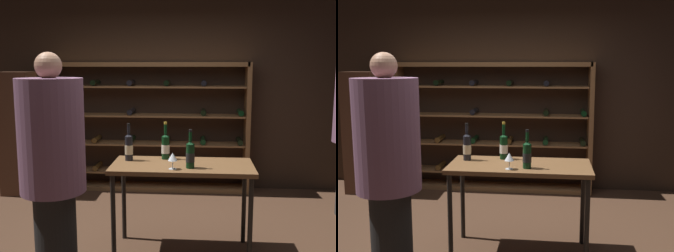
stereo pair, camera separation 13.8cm
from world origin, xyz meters
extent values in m
cube|color=#332319|center=(0.00, 2.20, 1.37)|extent=(5.88, 0.10, 2.73)
cube|color=brown|center=(-1.62, 1.99, 0.90)|extent=(0.06, 0.32, 1.80)
cube|color=brown|center=(1.10, 1.99, 0.90)|extent=(0.06, 0.32, 1.80)
cube|color=brown|center=(-0.26, 1.99, 1.77)|extent=(2.72, 0.32, 0.06)
cube|color=brown|center=(-0.26, 1.99, 0.03)|extent=(2.72, 0.32, 0.06)
cube|color=brown|center=(-0.26, 1.99, 0.27)|extent=(2.64, 0.32, 0.02)
cylinder|color=black|center=(-1.52, 1.99, 0.32)|extent=(0.08, 0.30, 0.08)
cylinder|color=#4C3314|center=(-1.02, 1.99, 0.32)|extent=(0.08, 0.30, 0.08)
cylinder|color=black|center=(-0.51, 1.99, 0.32)|extent=(0.08, 0.30, 0.08)
cylinder|color=black|center=(-0.01, 1.99, 0.32)|extent=(0.08, 0.30, 0.08)
cube|color=brown|center=(-0.26, 1.99, 0.67)|extent=(2.64, 0.32, 0.02)
cylinder|color=#4C3314|center=(-1.52, 1.99, 0.72)|extent=(0.08, 0.30, 0.08)
cylinder|color=#4C3314|center=(-1.02, 1.99, 0.72)|extent=(0.08, 0.30, 0.08)
cylinder|color=black|center=(-0.51, 1.99, 0.72)|extent=(0.08, 0.30, 0.08)
cylinder|color=#4C3314|center=(-0.01, 1.99, 0.72)|extent=(0.08, 0.30, 0.08)
cylinder|color=black|center=(0.49, 1.99, 0.72)|extent=(0.08, 0.30, 0.08)
cylinder|color=black|center=(1.00, 1.99, 0.72)|extent=(0.08, 0.30, 0.08)
cube|color=brown|center=(-0.26, 1.99, 1.07)|extent=(2.64, 0.32, 0.02)
cylinder|color=black|center=(-1.52, 1.99, 1.12)|extent=(0.08, 0.30, 0.08)
cylinder|color=black|center=(-0.51, 1.99, 1.12)|extent=(0.08, 0.30, 0.08)
cylinder|color=black|center=(0.49, 1.99, 1.12)|extent=(0.08, 0.30, 0.08)
cylinder|color=black|center=(1.00, 1.99, 1.12)|extent=(0.08, 0.30, 0.08)
cube|color=brown|center=(-0.26, 1.99, 1.47)|extent=(2.64, 0.32, 0.02)
cylinder|color=black|center=(-1.02, 1.99, 1.52)|extent=(0.08, 0.30, 0.08)
cylinder|color=black|center=(-0.51, 1.99, 1.52)|extent=(0.08, 0.30, 0.08)
cylinder|color=black|center=(-0.01, 1.99, 1.52)|extent=(0.08, 0.30, 0.08)
cylinder|color=black|center=(0.49, 1.99, 1.52)|extent=(0.08, 0.30, 0.08)
cube|color=brown|center=(0.29, 0.09, 0.84)|extent=(1.31, 0.60, 0.04)
cylinder|color=black|center=(-0.31, -0.16, 0.41)|extent=(0.04, 0.04, 0.82)
cylinder|color=black|center=(0.89, -0.16, 0.41)|extent=(0.04, 0.04, 0.82)
cylinder|color=black|center=(-0.31, 0.34, 0.41)|extent=(0.04, 0.04, 0.82)
cylinder|color=black|center=(0.89, 0.34, 0.41)|extent=(0.04, 0.04, 0.82)
cylinder|color=black|center=(-0.67, -0.60, 0.40)|extent=(0.32, 0.32, 0.80)
cylinder|color=#7A516B|center=(-0.67, -0.60, 1.24)|extent=(0.50, 0.50, 0.87)
sphere|color=#AD7A5B|center=(-0.67, -0.60, 1.76)|extent=(0.20, 0.20, 0.20)
cube|color=#4C2D1E|center=(-2.02, 1.66, 0.84)|extent=(0.44, 0.36, 1.68)
cylinder|color=black|center=(-0.23, 0.20, 0.98)|extent=(0.08, 0.08, 0.23)
cone|color=black|center=(-0.23, 0.20, 1.10)|extent=(0.08, 0.08, 0.03)
cylinder|color=black|center=(-0.23, 0.20, 1.16)|extent=(0.03, 0.03, 0.08)
cylinder|color=black|center=(-0.23, 0.20, 1.21)|extent=(0.03, 0.03, 0.02)
cylinder|color=#C6B28C|center=(-0.23, 0.20, 0.96)|extent=(0.08, 0.08, 0.09)
cylinder|color=black|center=(0.36, -0.04, 0.97)|extent=(0.08, 0.08, 0.22)
cone|color=black|center=(0.36, -0.04, 1.09)|extent=(0.08, 0.08, 0.03)
cylinder|color=black|center=(0.36, -0.04, 1.14)|extent=(0.03, 0.03, 0.08)
cylinder|color=black|center=(0.36, -0.04, 1.19)|extent=(0.03, 0.03, 0.02)
cylinder|color=black|center=(0.36, -0.04, 0.96)|extent=(0.08, 0.08, 0.08)
cylinder|color=black|center=(0.12, 0.29, 0.97)|extent=(0.08, 0.08, 0.22)
cone|color=black|center=(0.12, 0.29, 1.09)|extent=(0.08, 0.08, 0.03)
cylinder|color=black|center=(0.12, 0.29, 1.15)|extent=(0.03, 0.03, 0.10)
cylinder|color=#B7932D|center=(0.12, 0.29, 1.21)|extent=(0.03, 0.03, 0.02)
cylinder|color=silver|center=(0.12, 0.29, 0.96)|extent=(0.08, 0.08, 0.08)
cylinder|color=silver|center=(0.21, -0.09, 0.86)|extent=(0.07, 0.07, 0.00)
cylinder|color=silver|center=(0.21, -0.09, 0.90)|extent=(0.01, 0.01, 0.07)
cone|color=silver|center=(0.21, -0.09, 0.97)|extent=(0.08, 0.08, 0.07)
cylinder|color=#590A14|center=(0.21, -0.09, 0.96)|extent=(0.05, 0.05, 0.02)
camera|label=1|loc=(0.44, -3.45, 1.76)|focal=42.12mm
camera|label=2|loc=(0.58, -3.44, 1.76)|focal=42.12mm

